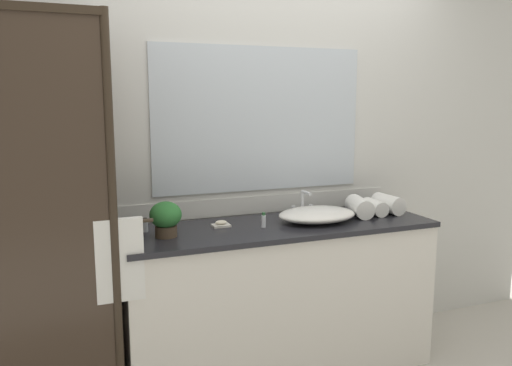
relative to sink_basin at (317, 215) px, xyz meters
name	(u,v)px	position (x,y,z in m)	size (l,w,h in m)	color
wall_back_with_mirror	(258,149)	(-0.23, 0.36, 0.36)	(4.40, 0.06, 2.60)	silver
vanity_cabinet	(279,298)	(-0.23, 0.02, -0.49)	(1.80, 0.58, 0.90)	silver
shower_enclosure	(38,233)	(-1.50, -0.18, 0.08)	(1.20, 0.59, 2.00)	#2D2319
sink_basin	(317,215)	(0.00, 0.00, 0.00)	(0.47, 0.34, 0.08)	white
faucet	(303,207)	(0.00, 0.19, 0.01)	(0.17, 0.13, 0.16)	silver
potted_plant	(166,217)	(-0.90, -0.01, 0.06)	(0.17, 0.17, 0.19)	#473828
soap_dish	(221,224)	(-0.56, 0.09, -0.03)	(0.10, 0.07, 0.04)	silver
amenity_bottle_shampoo	(264,220)	(-0.35, -0.02, 0.00)	(0.02, 0.02, 0.09)	silver
amenity_bottle_body_wash	(145,225)	(-0.98, 0.12, 0.00)	(0.03, 0.03, 0.08)	silver
rolled_towel_near_edge	(388,204)	(0.53, 0.04, 0.02)	(0.11, 0.11, 0.22)	white
rolled_towel_middle	(374,207)	(0.42, 0.03, 0.01)	(0.09, 0.09, 0.19)	white
rolled_towel_far_edge	(359,207)	(0.31, 0.03, 0.02)	(0.12, 0.12, 0.24)	white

